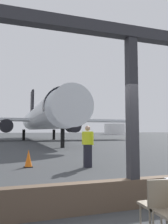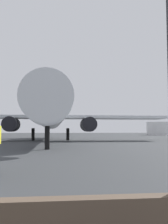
# 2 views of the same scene
# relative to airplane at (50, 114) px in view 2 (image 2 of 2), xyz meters

# --- Properties ---
(ground_plane) EXTENTS (220.00, 220.00, 0.00)m
(ground_plane) POSITION_rel_airplane_xyz_m (-2.04, 9.55, -3.45)
(ground_plane) COLOR #383A3D
(airplane) EXTENTS (31.48, 36.75, 10.25)m
(airplane) POSITION_rel_airplane_xyz_m (0.00, 0.00, 0.00)
(airplane) COLOR silver
(airplane) RESTS_ON ground
(fuel_storage_tank) EXTENTS (7.82, 7.82, 4.01)m
(fuel_storage_tank) POSITION_rel_airplane_xyz_m (33.22, 43.92, -1.44)
(fuel_storage_tank) COLOR white
(fuel_storage_tank) RESTS_ON ground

